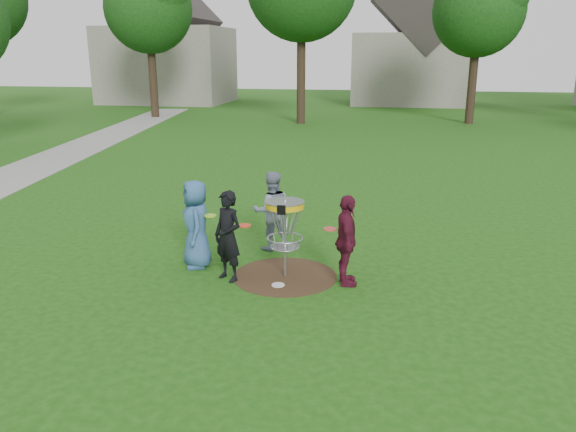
% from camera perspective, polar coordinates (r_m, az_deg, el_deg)
% --- Properties ---
extents(ground, '(100.00, 100.00, 0.00)m').
position_cam_1_polar(ground, '(9.77, -0.30, -6.13)').
color(ground, '#19470F').
rests_on(ground, ground).
extents(dirt_patch, '(1.80, 1.80, 0.01)m').
position_cam_1_polar(dirt_patch, '(9.77, -0.30, -6.11)').
color(dirt_patch, '#47331E').
rests_on(dirt_patch, ground).
extents(concrete_path, '(7.75, 39.92, 0.02)m').
position_cam_1_polar(concrete_path, '(20.82, -24.25, 4.59)').
color(concrete_path, '#9E9E99').
rests_on(concrete_path, ground).
extents(player_blue, '(0.77, 0.91, 1.59)m').
position_cam_1_polar(player_blue, '(10.09, -9.31, -0.81)').
color(player_blue, '#305786').
rests_on(player_blue, ground).
extents(player_black, '(0.67, 0.61, 1.55)m').
position_cam_1_polar(player_black, '(9.43, -6.13, -2.05)').
color(player_black, black).
rests_on(player_black, ground).
extents(player_grey, '(0.92, 0.83, 1.55)m').
position_cam_1_polar(player_grey, '(10.86, -1.68, 0.53)').
color(player_grey, slate).
rests_on(player_grey, ground).
extents(player_maroon, '(0.53, 0.95, 1.53)m').
position_cam_1_polar(player_maroon, '(9.22, 5.95, -2.52)').
color(player_maroon, '#541327').
rests_on(player_maroon, ground).
extents(disc_on_grass, '(0.22, 0.22, 0.02)m').
position_cam_1_polar(disc_on_grass, '(9.39, -1.01, -7.04)').
color(disc_on_grass, white).
rests_on(disc_on_grass, ground).
extents(disc_golf_basket, '(0.66, 0.67, 1.38)m').
position_cam_1_polar(disc_golf_basket, '(9.43, -0.31, -0.39)').
color(disc_golf_basket, '#9EA0A5').
rests_on(disc_golf_basket, ground).
extents(held_discs, '(2.36, 1.51, 0.05)m').
position_cam_1_polar(held_discs, '(9.74, -2.46, -0.25)').
color(held_discs, '#95D818').
rests_on(held_discs, ground).
extents(house_row, '(44.50, 10.65, 11.62)m').
position_cam_1_polar(house_row, '(42.07, 14.86, 16.37)').
color(house_row, gray).
rests_on(house_row, ground).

